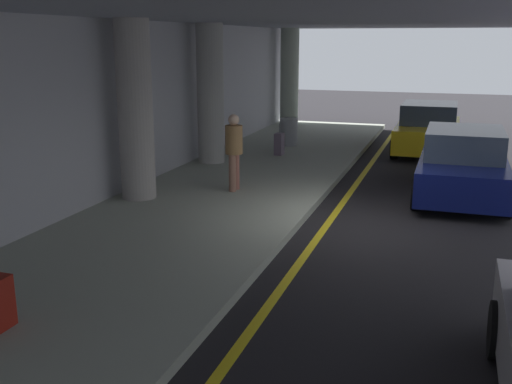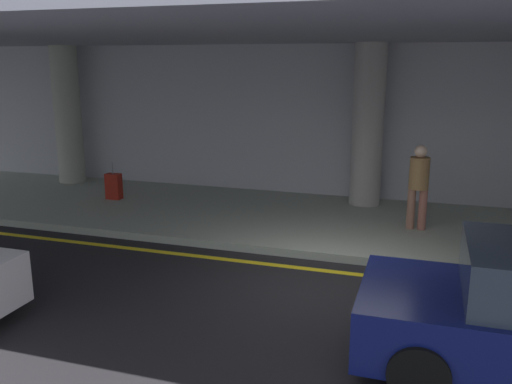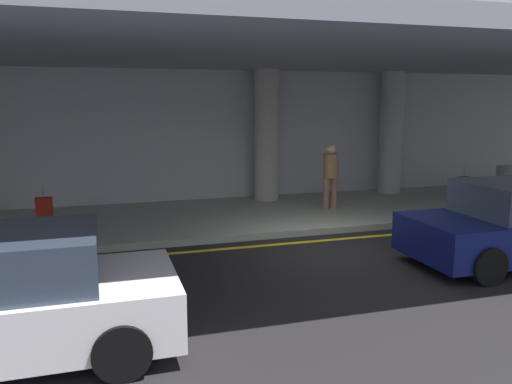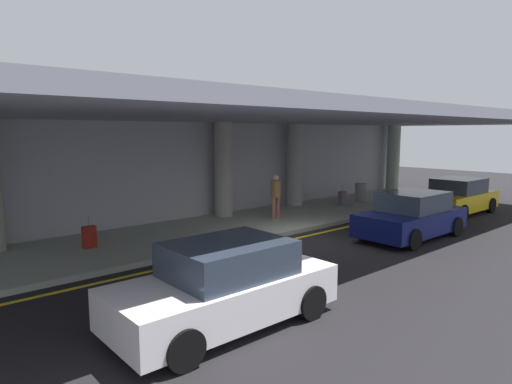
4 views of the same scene
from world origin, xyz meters
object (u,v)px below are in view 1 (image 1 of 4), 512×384
Objects in this scene: car_yellow_taxi at (428,129)px; support_column_right_mid at (289,77)px; support_column_left_mid at (135,111)px; traveler_with_luggage at (234,147)px; car_navy at (463,165)px; suitcase_upright_secondary at (279,144)px; support_column_center at (210,94)px; trash_bin_steel at (289,132)px.

support_column_right_mid is at bearing -120.87° from car_yellow_taxi.
support_column_left_mid is 12.00m from support_column_right_mid.
traveler_with_luggage reaches higher than car_yellow_taxi.
support_column_right_mid is at bearing 30.79° from car_navy.
support_column_right_mid reaches higher than car_yellow_taxi.
suitcase_upright_secondary is at bearing -14.60° from support_column_left_mid.
support_column_left_mid is 7.13m from car_navy.
car_yellow_taxi is (8.21, -5.45, -1.26)m from support_column_left_mid.
support_column_center is at bearing 158.65° from suitcase_upright_secondary.
trash_bin_steel is at bearing -21.73° from support_column_center.
traveler_with_luggage is at bearing -54.47° from support_column_left_mid.
trash_bin_steel is at bearing -10.09° from support_column_left_mid.
car_navy reaches higher than trash_bin_steel.
suitcase_upright_secondary is at bearing -174.09° from trash_bin_steel.
support_column_center is at bearing 64.86° from traveler_with_luggage.
suitcase_upright_secondary is (4.38, 0.23, -0.65)m from traveler_with_luggage.
support_column_right_mid is at bearing 42.59° from traveler_with_luggage.
support_column_right_mid reaches higher than trash_bin_steel.
support_column_right_mid is at bearing 15.08° from trash_bin_steel.
support_column_left_mid is at bearing 159.23° from traveler_with_luggage.
support_column_center is 0.89× the size of car_yellow_taxi.
car_navy is 5.74m from suitcase_upright_secondary.
car_yellow_taxi is at bearing 6.23° from car_navy.
car_navy is 4.56× the size of suitcase_upright_secondary.
traveler_with_luggage is (-7.00, 3.76, 0.40)m from car_yellow_taxi.
suitcase_upright_secondary is at bearing -42.53° from support_column_center.
support_column_left_mid is 9.93m from car_yellow_taxi.
support_column_center is 4.29× the size of trash_bin_steel.
traveler_with_luggage is (-10.79, -1.69, -0.86)m from support_column_right_mid.
support_column_right_mid is at bearing 0.00° from support_column_center.
car_navy is 4.82× the size of trash_bin_steel.
support_column_left_mid is at bearing 180.00° from support_column_right_mid.
suitcase_upright_secondary is (2.82, 4.99, -0.25)m from car_navy.
support_column_center is at bearing -48.39° from car_yellow_taxi.
support_column_right_mid is 0.89× the size of car_yellow_taxi.
support_column_left_mid is 1.00× the size of support_column_right_mid.
support_column_left_mid is at bearing 180.00° from support_column_center.
car_navy is at bearing 14.31° from car_yellow_taxi.
support_column_left_mid is 4.00m from support_column_center.
suitcase_upright_secondary is (-2.62, 4.00, -0.25)m from car_yellow_taxi.
support_column_center is 0.89× the size of car_navy.
support_column_right_mid is 4.06× the size of suitcase_upright_secondary.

